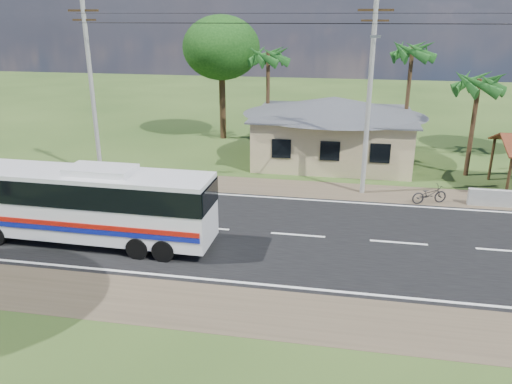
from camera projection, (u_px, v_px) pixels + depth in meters
ground at (298, 235)px, 22.96m from camera, size 120.00×120.00×0.00m
road at (298, 235)px, 22.96m from camera, size 120.00×16.00×0.03m
house at (333, 123)px, 33.94m from camera, size 12.40×10.00×5.00m
utility_poles at (363, 90)px, 26.57m from camera, size 32.80×2.22×11.00m
palm_near at (479, 84)px, 29.61m from camera, size 2.80×2.80×6.70m
palm_mid at (412, 52)px, 33.88m from camera, size 2.80×2.80×8.20m
palm_far at (268, 57)px, 36.21m from camera, size 2.80×2.80×7.70m
tree_behind_house at (221, 48)px, 38.59m from camera, size 6.00×6.00×9.61m
coach_bus at (84, 199)px, 21.65m from camera, size 11.49×2.66×3.55m
motorcycle at (429, 194)px, 26.69m from camera, size 2.06×1.33×1.02m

